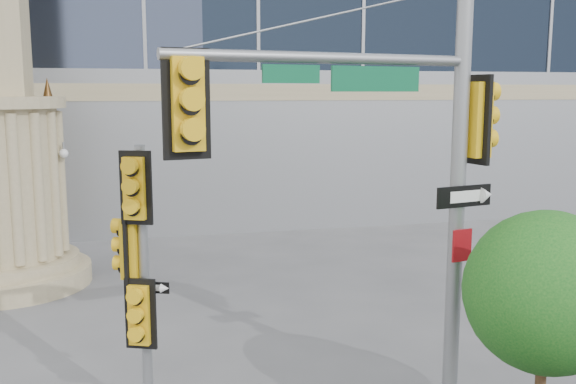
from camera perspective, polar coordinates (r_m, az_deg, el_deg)
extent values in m
cylinder|color=tan|center=(19.20, -23.65, -6.87)|extent=(4.40, 4.40, 0.50)
cylinder|color=tan|center=(19.10, -23.73, -5.71)|extent=(3.80, 3.80, 0.30)
cylinder|color=tan|center=(18.70, -24.14, 0.68)|extent=(3.00, 3.00, 4.00)
cone|color=#472D14|center=(18.35, -20.61, 8.75)|extent=(0.24, 0.24, 0.50)
cylinder|color=slate|center=(10.67, 14.79, -1.15)|extent=(0.25, 0.25, 6.83)
cylinder|color=slate|center=(9.18, 3.52, 11.81)|extent=(4.72, 1.06, 0.16)
cube|color=#0A5C37|center=(9.55, 7.85, 9.92)|extent=(1.46, 0.33, 0.36)
cube|color=yellow|center=(8.40, -9.05, 7.71)|extent=(0.68, 0.43, 1.42)
cube|color=yellow|center=(10.73, 16.40, 6.18)|extent=(0.43, 0.68, 1.42)
cube|color=black|center=(10.52, 15.38, -0.37)|extent=(1.03, 0.23, 0.34)
cube|color=maroon|center=(10.67, 15.20, -4.60)|extent=(0.36, 0.10, 0.52)
cylinder|color=slate|center=(10.30, -12.63, -8.29)|extent=(0.16, 0.16, 4.43)
cube|color=yellow|center=(9.77, -13.35, 0.36)|extent=(0.55, 0.42, 1.11)
cube|color=yellow|center=(10.21, -13.77, -4.87)|extent=(0.42, 0.55, 1.11)
cube|color=yellow|center=(10.24, -12.96, -10.50)|extent=(0.55, 0.42, 1.11)
cube|color=black|center=(10.13, -12.00, -8.29)|extent=(0.52, 0.23, 0.18)
sphere|color=#114C16|center=(9.65, 21.98, -8.23)|extent=(2.27, 2.27, 2.27)
sphere|color=#114C16|center=(10.23, 23.22, -9.24)|extent=(1.41, 1.41, 1.41)
sphere|color=#114C16|center=(9.31, 20.94, -10.54)|extent=(1.19, 1.19, 1.19)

